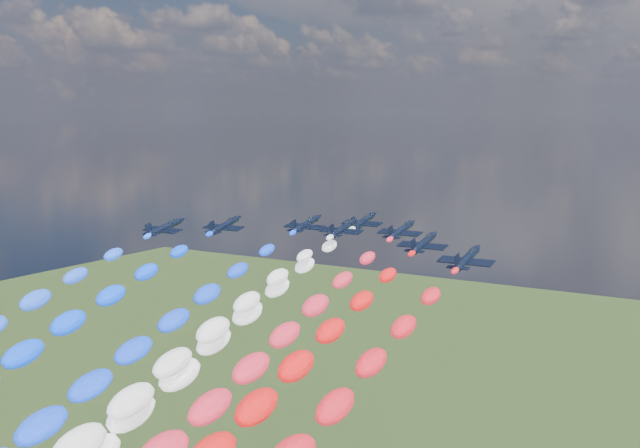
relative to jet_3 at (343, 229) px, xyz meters
The scene contains 12 objects.
jet_0 37.40m from the jet_3, 150.98° to the right, with size 9.29×12.45×2.74m, color black, non-canonical shape.
jet_1 25.58m from the jet_3, 159.96° to the right, with size 9.29×12.45×2.74m, color black, non-canonical shape.
jet_2 10.12m from the jet_3, behind, with size 9.29×12.45×2.74m, color black, non-canonical shape.
trail_2 69.96m from the jet_3, 98.64° to the right, with size 6.44×130.94×46.90m, color #1139E4, non-canonical shape.
jet_3 is the anchor object (origin of this frame).
trail_3 70.71m from the jet_3, 90.00° to the right, with size 6.44×130.94×46.90m, color silver, non-canonical shape.
jet_4 12.63m from the jet_3, 98.39° to the left, with size 9.29×12.45×2.74m, color black, non-canonical shape.
trail_4 58.96m from the jet_3, 91.92° to the right, with size 6.44×130.94×46.90m, color white, non-canonical shape.
jet_5 12.21m from the jet_3, 19.01° to the left, with size 9.29×12.45×2.74m, color black, non-canonical shape.
trail_5 67.92m from the jet_3, 79.68° to the right, with size 6.44×130.94×46.90m, color red, non-canonical shape.
jet_6 23.82m from the jet_3, 21.44° to the right, with size 9.29×12.45×2.74m, color black, non-canonical shape.
jet_7 40.04m from the jet_3, 29.43° to the right, with size 9.29×12.45×2.74m, color black, non-canonical shape.
Camera 1 is at (82.51, -132.28, 117.12)m, focal length 45.52 mm.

